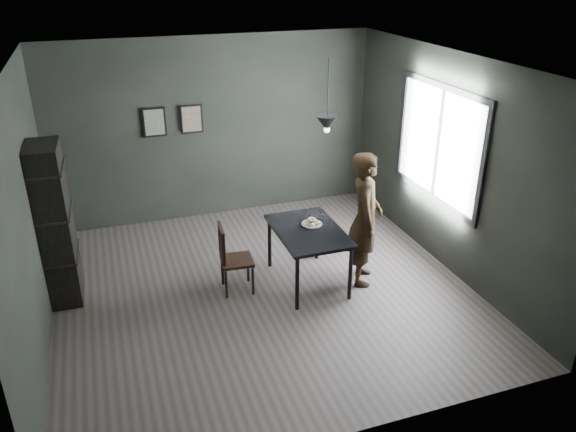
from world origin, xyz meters
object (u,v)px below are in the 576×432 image
object	(u,v)px
white_plate	(312,224)
wood_chair	(230,255)
pendant_lamp	(327,123)
shelf_unit	(55,225)
cafe_table	(308,235)
woman	(365,219)

from	to	relation	value
white_plate	wood_chair	xyz separation A→B (m)	(-1.06, 0.01, -0.25)
white_plate	pendant_lamp	size ratio (longest dim) A/B	0.27
white_plate	shelf_unit	size ratio (longest dim) A/B	0.12
pendant_lamp	wood_chair	bearing A→B (deg)	178.87
white_plate	shelf_unit	bearing A→B (deg)	169.67
white_plate	wood_chair	size ratio (longest dim) A/B	0.26
pendant_lamp	cafe_table	bearing A→B (deg)	-158.20
wood_chair	shelf_unit	xyz separation A→B (m)	(-1.95, 0.53, 0.47)
cafe_table	woman	bearing A→B (deg)	-14.03
white_plate	pendant_lamp	xyz separation A→B (m)	(0.16, -0.01, 1.29)
cafe_table	pendant_lamp	world-z (taller)	pendant_lamp
white_plate	wood_chair	distance (m)	1.09
wood_chair	pendant_lamp	size ratio (longest dim) A/B	1.03
white_plate	woman	size ratio (longest dim) A/B	0.13
cafe_table	white_plate	bearing A→B (deg)	51.65
wood_chair	shelf_unit	distance (m)	2.07
woman	cafe_table	bearing A→B (deg)	100.17
pendant_lamp	shelf_unit	bearing A→B (deg)	170.03
cafe_table	white_plate	xyz separation A→B (m)	(0.09, 0.11, 0.08)
woman	white_plate	bearing A→B (deg)	89.08
white_plate	shelf_unit	distance (m)	3.06
shelf_unit	pendant_lamp	bearing A→B (deg)	-7.98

